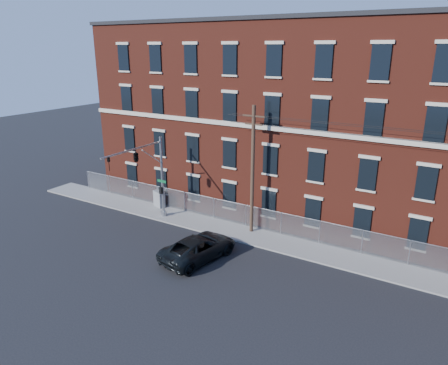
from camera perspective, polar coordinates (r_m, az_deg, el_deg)
ground at (r=30.02m, az=-4.70°, el=-9.91°), size 140.00×140.00×0.00m
sidewalk at (r=30.09m, az=20.68°, el=-10.94°), size 65.00×3.00×0.12m
mill_building at (r=35.97m, az=24.92°, el=6.97°), size 55.30×14.32×16.30m
chain_link_fence at (r=30.80m, az=21.37°, el=-8.24°), size 59.06×0.06×1.85m
traffic_signal_mast at (r=33.17m, az=-11.20°, el=2.59°), size 0.90×6.75×7.00m
utility_pole_near at (r=31.48m, az=3.97°, el=1.96°), size 1.80×0.28×10.00m
pickup_truck at (r=29.17m, az=-3.54°, el=-8.96°), size 3.80×6.32×1.64m
utility_cabinet at (r=38.38m, az=-8.93°, el=-2.24°), size 1.31×0.95×1.47m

